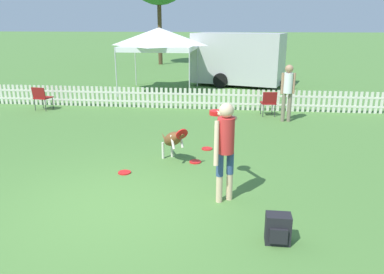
% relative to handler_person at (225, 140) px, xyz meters
% --- Properties ---
extents(ground_plane, '(240.00, 240.00, 0.00)m').
position_rel_handler_person_xyz_m(ground_plane, '(-1.77, -0.49, -1.06)').
color(ground_plane, '#4C7A38').
extents(handler_person, '(0.52, 1.11, 1.68)m').
position_rel_handler_person_xyz_m(handler_person, '(0.00, 0.00, 0.00)').
color(handler_person, beige).
rests_on(handler_person, ground_plane).
extents(leaping_dog, '(0.77, 1.03, 0.86)m').
position_rel_handler_person_xyz_m(leaping_dog, '(-1.14, 1.65, -0.54)').
color(leaping_dog, brown).
rests_on(leaping_dog, ground_plane).
extents(frisbee_near_handler, '(0.26, 0.26, 0.02)m').
position_rel_handler_person_xyz_m(frisbee_near_handler, '(-0.67, 1.69, -1.05)').
color(frisbee_near_handler, red).
rests_on(frisbee_near_handler, ground_plane).
extents(frisbee_near_dog, '(0.26, 0.26, 0.02)m').
position_rel_handler_person_xyz_m(frisbee_near_dog, '(-0.49, 2.60, -1.05)').
color(frisbee_near_dog, red).
rests_on(frisbee_near_dog, ground_plane).
extents(frisbee_midfield, '(0.26, 0.26, 0.02)m').
position_rel_handler_person_xyz_m(frisbee_midfield, '(-2.01, 0.92, -1.05)').
color(frisbee_midfield, red).
rests_on(frisbee_midfield, ground_plane).
extents(backpack_on_grass, '(0.34, 0.26, 0.42)m').
position_rel_handler_person_xyz_m(backpack_on_grass, '(0.79, -1.24, -0.85)').
color(backpack_on_grass, black).
rests_on(backpack_on_grass, ground_plane).
extents(picket_fence, '(20.92, 0.04, 0.72)m').
position_rel_handler_person_xyz_m(picket_fence, '(-1.77, 6.90, -0.70)').
color(picket_fence, silver).
rests_on(picket_fence, ground_plane).
extents(folding_chair_blue_left, '(0.51, 0.52, 0.80)m').
position_rel_handler_person_xyz_m(folding_chair_blue_left, '(1.20, 6.13, -0.58)').
color(folding_chair_blue_left, '#333338').
rests_on(folding_chair_blue_left, ground_plane).
extents(folding_chair_center, '(0.56, 0.57, 0.81)m').
position_rel_handler_person_xyz_m(folding_chair_center, '(-6.45, 6.08, -0.58)').
color(folding_chair_center, '#333338').
rests_on(folding_chair_center, ground_plane).
extents(canopy_tent_main, '(3.00, 3.00, 2.69)m').
position_rel_handler_person_xyz_m(canopy_tent_main, '(-3.16, 10.22, 1.17)').
color(canopy_tent_main, silver).
rests_on(canopy_tent_main, ground_plane).
extents(spectator_standing, '(0.42, 0.27, 1.71)m').
position_rel_handler_person_xyz_m(spectator_standing, '(1.68, 5.51, -0.02)').
color(spectator_standing, '#7A705B').
rests_on(spectator_standing, ground_plane).
extents(equipment_trailer, '(5.03, 3.07, 2.43)m').
position_rel_handler_person_xyz_m(equipment_trailer, '(0.19, 12.25, 0.22)').
color(equipment_trailer, '#B7B7B7').
rests_on(equipment_trailer, ground_plane).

